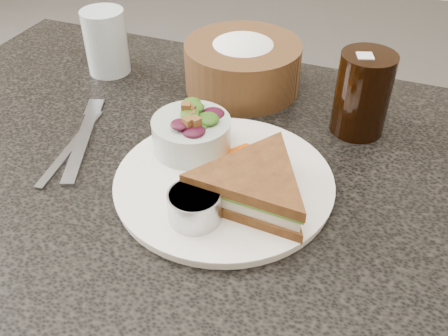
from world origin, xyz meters
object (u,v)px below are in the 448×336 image
salad_bowl (191,129)px  dressing_ramekin (195,206)px  sandwich (254,186)px  bread_basket (243,58)px  dinner_plate (224,182)px  dining_table (196,321)px  cola_glass (363,90)px  water_glass (106,42)px

salad_bowl → dressing_ramekin: size_ratio=1.71×
sandwich → salad_bowl: bearing=151.4°
bread_basket → dressing_ramekin: bearing=-79.9°
dinner_plate → dressing_ramekin: 0.08m
salad_bowl → bread_basket: (0.00, 0.20, 0.01)m
dining_table → sandwich: size_ratio=5.62×
cola_glass → water_glass: bearing=176.5°
bread_basket → cola_glass: 0.21m
dinner_plate → bread_basket: bearing=104.4°
dining_table → bread_basket: size_ratio=5.21×
dinner_plate → water_glass: (-0.31, 0.22, 0.05)m
dressing_ramekin → cola_glass: cola_glass is taller
bread_basket → water_glass: (-0.24, -0.03, 0.00)m
bread_basket → cola_glass: cola_glass is taller
sandwich → water_glass: size_ratio=1.60×
sandwich → cola_glass: size_ratio=1.32×
dinner_plate → water_glass: size_ratio=2.52×
dinner_plate → salad_bowl: size_ratio=2.60×
sandwich → dressing_ramekin: bearing=-131.7°
dressing_ramekin → cola_glass: (0.14, 0.27, 0.04)m
bread_basket → water_glass: water_glass is taller
dining_table → sandwich: (0.12, -0.05, 0.41)m
salad_bowl → dressing_ramekin: salad_bowl is taller
dressing_ramekin → bread_basket: bread_basket is taller
bread_basket → water_glass: bearing=-173.0°
salad_bowl → bread_basket: bread_basket is taller
dining_table → water_glass: (-0.24, 0.19, 0.43)m
water_glass → dinner_plate: bearing=-35.9°
dinner_plate → dressing_ramekin: dressing_ramekin is taller
salad_bowl → bread_basket: bearing=89.6°
dining_table → cola_glass: 0.52m
bread_basket → water_glass: 0.24m
cola_glass → water_glass: size_ratio=1.21×
dinner_plate → water_glass: bearing=144.1°
dinner_plate → salad_bowl: salad_bowl is taller
salad_bowl → water_glass: size_ratio=0.97×
dining_table → salad_bowl: (0.00, 0.02, 0.42)m
dressing_ramekin → dinner_plate: bearing=86.0°
dining_table → sandwich: bearing=-24.6°
dining_table → water_glass: water_glass is taller
dining_table → cola_glass: bearing=39.3°
sandwich → water_glass: bearing=148.9°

